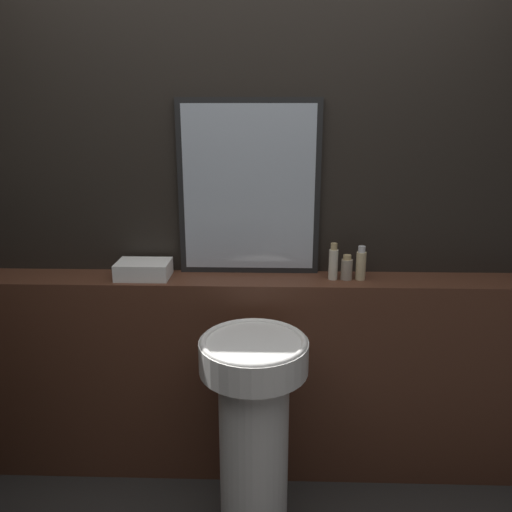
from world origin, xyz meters
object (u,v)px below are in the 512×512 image
at_px(towel_stack, 144,269).
at_px(conditioner_bottle, 347,268).
at_px(pedestal_sink, 254,424).
at_px(shampoo_bottle, 333,263).
at_px(lotion_bottle, 361,264).
at_px(mirror, 249,189).

distance_m(towel_stack, conditioner_bottle, 0.91).
relative_size(pedestal_sink, towel_stack, 3.75).
bearing_deg(shampoo_bottle, lotion_bottle, 0.00).
bearing_deg(towel_stack, conditioner_bottle, 0.00).
relative_size(pedestal_sink, conditioner_bottle, 7.87).
height_order(pedestal_sink, shampoo_bottle, shampoo_bottle).
distance_m(shampoo_bottle, conditioner_bottle, 0.06).
height_order(mirror, conditioner_bottle, mirror).
height_order(pedestal_sink, conditioner_bottle, conditioner_bottle).
bearing_deg(mirror, pedestal_sink, -85.67).
distance_m(pedestal_sink, shampoo_bottle, 0.76).
distance_m(towel_stack, shampoo_bottle, 0.85).
bearing_deg(conditioner_bottle, mirror, 167.93).
xyz_separation_m(towel_stack, lotion_bottle, (0.97, 0.00, 0.03)).
distance_m(mirror, towel_stack, 0.60).
relative_size(mirror, towel_stack, 3.30).
relative_size(pedestal_sink, shampoo_bottle, 5.33).
bearing_deg(towel_stack, shampoo_bottle, 0.00).
bearing_deg(pedestal_sink, towel_stack, 141.67).
bearing_deg(lotion_bottle, pedestal_sink, -138.88).
distance_m(towel_stack, lotion_bottle, 0.97).
relative_size(towel_stack, shampoo_bottle, 1.42).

